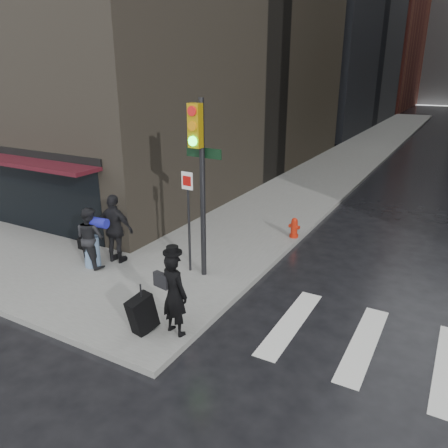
{
  "coord_description": "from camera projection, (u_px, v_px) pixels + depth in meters",
  "views": [
    {
      "loc": [
        6.32,
        -7.13,
        5.36
      ],
      "look_at": [
        0.75,
        2.86,
        1.3
      ],
      "focal_mm": 35.0,
      "sensor_mm": 36.0,
      "label": 1
    }
  ],
  "objects": [
    {
      "name": "ground",
      "position": [
        140.0,
        304.0,
        10.56
      ],
      "size": [
        140.0,
        140.0,
        0.0
      ],
      "primitive_type": "plane",
      "color": "black",
      "rests_on": "ground"
    },
    {
      "name": "sidewalk_left",
      "position": [
        372.0,
        144.0,
        32.75
      ],
      "size": [
        4.0,
        50.0,
        0.15
      ],
      "primitive_type": "cube",
      "color": "slate",
      "rests_on": "ground"
    },
    {
      "name": "bldg_left_far",
      "position": [
        340.0,
        13.0,
        63.2
      ],
      "size": [
        22.0,
        20.0,
        26.0
      ],
      "primitive_type": "cube",
      "color": "brown",
      "rests_on": "ground"
    },
    {
      "name": "storefront",
      "position": [
        10.0,
        180.0,
        14.73
      ],
      "size": [
        8.4,
        1.11,
        2.83
      ],
      "color": "black",
      "rests_on": "ground"
    },
    {
      "name": "man_overcoat",
      "position": [
        168.0,
        297.0,
        8.89
      ],
      "size": [
        1.19,
        0.95,
        1.99
      ],
      "rotation": [
        0.0,
        0.0,
        2.95
      ],
      "color": "black",
      "rests_on": "ground"
    },
    {
      "name": "man_jeans",
      "position": [
        90.0,
        237.0,
        11.98
      ],
      "size": [
        1.21,
        0.73,
        1.71
      ],
      "rotation": [
        0.0,
        0.0,
        3.05
      ],
      "color": "black",
      "rests_on": "ground"
    },
    {
      "name": "man_greycoat",
      "position": [
        115.0,
        229.0,
        12.22
      ],
      "size": [
        1.2,
        0.58,
        1.98
      ],
      "rotation": [
        0.0,
        0.0,
        3.23
      ],
      "color": "black",
      "rests_on": "ground"
    },
    {
      "name": "traffic_light",
      "position": [
        198.0,
        166.0,
        10.71
      ],
      "size": [
        1.15,
        0.53,
        4.59
      ],
      "rotation": [
        0.0,
        0.0,
        -0.06
      ],
      "color": "black",
      "rests_on": "ground"
    },
    {
      "name": "fire_hydrant",
      "position": [
        294.0,
        229.0,
        14.27
      ],
      "size": [
        0.38,
        0.29,
        0.66
      ],
      "rotation": [
        0.0,
        0.0,
        -0.12
      ],
      "color": "#AC1E0A",
      "rests_on": "ground"
    }
  ]
}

